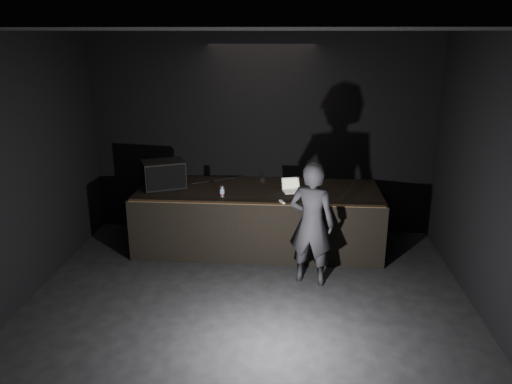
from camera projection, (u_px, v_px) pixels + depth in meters
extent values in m
plane|color=black|center=(242.00, 338.00, 5.95)|extent=(7.00, 7.00, 0.00)
cube|color=black|center=(261.00, 136.00, 8.74)|extent=(6.00, 0.10, 3.50)
cube|color=black|center=(239.00, 30.00, 4.88)|extent=(6.00, 7.00, 0.04)
cube|color=black|center=(258.00, 218.00, 8.39)|extent=(4.00, 1.50, 1.00)
cube|color=brown|center=(255.00, 203.00, 7.56)|extent=(3.92, 0.10, 0.01)
cube|color=black|center=(164.00, 174.00, 8.32)|extent=(0.81, 0.71, 0.45)
cube|color=black|center=(166.00, 178.00, 8.10)|extent=(0.59, 0.28, 0.39)
cylinder|color=black|center=(217.00, 180.00, 8.73)|extent=(0.84, 0.55, 0.02)
cube|color=silver|center=(293.00, 192.00, 8.12)|extent=(0.34, 0.28, 0.01)
cube|color=silver|center=(293.00, 191.00, 8.11)|extent=(0.27, 0.18, 0.00)
cube|color=silver|center=(291.00, 183.00, 8.21)|extent=(0.30, 0.14, 0.19)
cube|color=gold|center=(291.00, 183.00, 8.20)|extent=(0.26, 0.11, 0.15)
cylinder|color=silver|center=(222.00, 191.00, 7.87)|extent=(0.07, 0.07, 0.18)
cylinder|color=#1C449A|center=(222.00, 191.00, 7.87)|extent=(0.07, 0.07, 0.08)
cylinder|color=#BE1138|center=(222.00, 194.00, 7.88)|extent=(0.07, 0.07, 0.01)
cylinder|color=white|center=(263.00, 181.00, 8.57)|extent=(0.08, 0.08, 0.10)
cube|color=white|center=(282.00, 202.00, 7.60)|extent=(0.09, 0.16, 0.03)
imported|color=black|center=(312.00, 224.00, 7.04)|extent=(0.75, 0.60, 1.81)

